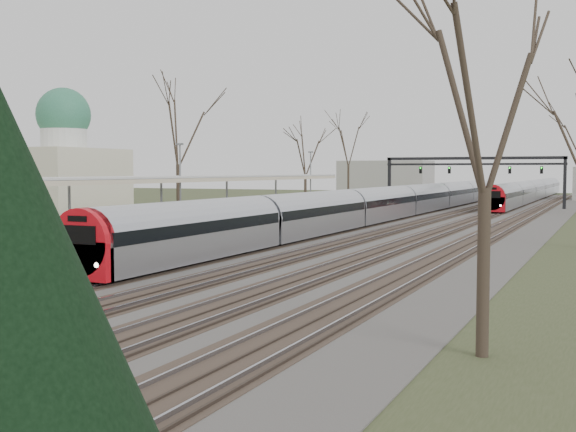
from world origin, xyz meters
name	(u,v)px	position (x,y,z in m)	size (l,w,h in m)	color
track_bed	(406,224)	(0.26, 55.00, 0.06)	(24.00, 160.00, 0.22)	#474442
platform	(193,232)	(-9.05, 37.50, 0.50)	(3.50, 69.00, 1.00)	#9E9B93
canopy	(151,179)	(-9.05, 32.99, 3.93)	(4.10, 50.00, 3.11)	slate
dome_building	(46,181)	(-21.71, 38.00, 3.72)	(10.00, 8.00, 10.30)	beige
signal_gantry	(473,167)	(0.29, 84.99, 4.91)	(21.00, 0.59, 6.08)	black
tree_west_far	(177,127)	(-17.00, 48.00, 8.02)	(5.50, 5.50, 11.33)	#2D231C
tree_east_near	(487,79)	(13.00, 15.00, 6.55)	(4.50, 4.50, 9.27)	#2D231C
train_near	(402,202)	(-2.50, 63.89, 1.48)	(2.62, 90.21, 3.05)	#AFB2BA
train_far	(532,191)	(4.50, 109.28, 1.48)	(2.62, 75.21, 3.05)	#AFB2BA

